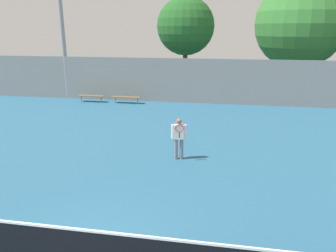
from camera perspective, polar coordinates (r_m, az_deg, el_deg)
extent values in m
cube|color=black|center=(7.42, -16.06, -20.07)|extent=(12.14, 0.03, 0.96)
cube|color=white|center=(7.14, -16.40, -16.82)|extent=(12.14, 0.04, 0.05)
cylinder|color=slate|center=(12.55, 1.40, -4.00)|extent=(0.14, 0.14, 0.82)
cylinder|color=slate|center=(12.57, 2.37, -3.99)|extent=(0.14, 0.14, 0.82)
cube|color=white|center=(12.33, 1.91, -1.00)|extent=(0.42, 0.27, 0.56)
cylinder|color=white|center=(12.32, 0.79, -0.98)|extent=(0.10, 0.10, 0.54)
cylinder|color=white|center=(12.35, 3.04, -0.96)|extent=(0.10, 0.10, 0.54)
sphere|color=#8E6647|center=(12.21, 1.93, 0.84)|extent=(0.20, 0.20, 0.20)
cylinder|color=black|center=(12.08, 1.99, -1.55)|extent=(0.03, 0.03, 0.22)
torus|color=red|center=(12.00, 2.01, -0.39)|extent=(0.31, 0.09, 0.31)
cylinder|color=silver|center=(12.00, 2.01, -0.39)|extent=(0.26, 0.06, 0.27)
cube|color=brown|center=(22.11, -7.27, 5.03)|extent=(1.93, 0.40, 0.04)
cylinder|color=gray|center=(22.40, -9.14, 4.52)|extent=(0.06, 0.06, 0.40)
cylinder|color=gray|center=(21.95, -5.31, 4.41)|extent=(0.06, 0.06, 0.40)
cube|color=brown|center=(22.97, -13.24, 5.15)|extent=(1.80, 0.40, 0.04)
cylinder|color=gray|center=(23.30, -14.84, 4.64)|extent=(0.06, 0.06, 0.40)
cylinder|color=gray|center=(22.74, -11.53, 4.58)|extent=(0.06, 0.06, 0.40)
cylinder|color=#939399|center=(24.38, -17.86, 14.80)|extent=(0.31, 0.31, 8.73)
cube|color=gray|center=(22.01, 2.34, 7.88)|extent=(32.04, 0.06, 2.95)
cylinder|color=brown|center=(24.84, 2.97, 9.32)|extent=(0.34, 0.34, 3.32)
sphere|color=#235B23|center=(24.63, 3.09, 16.99)|extent=(4.13, 4.13, 4.13)
cylinder|color=brown|center=(27.19, 21.14, 8.02)|extent=(0.55, 0.55, 2.52)
sphere|color=#387A33|center=(26.96, 22.03, 16.17)|extent=(6.54, 6.54, 6.54)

